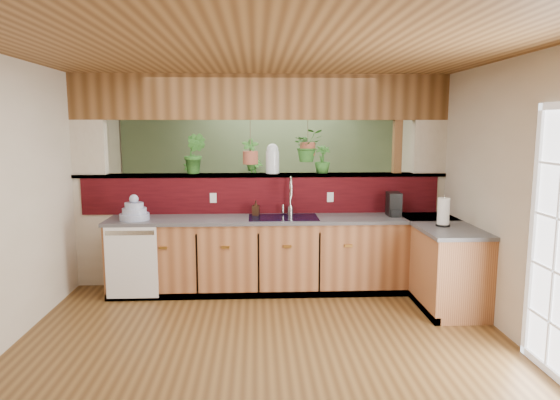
{
  "coord_description": "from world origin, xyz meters",
  "views": [
    {
      "loc": [
        -0.07,
        -4.85,
        1.97
      ],
      "look_at": [
        0.2,
        0.7,
        1.15
      ],
      "focal_mm": 32.0,
      "sensor_mm": 36.0,
      "label": 1
    }
  ],
  "objects_px": {
    "faucet": "(290,194)",
    "paper_towel": "(443,212)",
    "dish_stack": "(134,212)",
    "shelving_console": "(231,217)",
    "soap_dispenser": "(256,208)",
    "glass_jar": "(273,159)",
    "coffee_maker": "(394,205)"
  },
  "relations": [
    {
      "from": "faucet",
      "to": "paper_towel",
      "type": "height_order",
      "value": "faucet"
    },
    {
      "from": "dish_stack",
      "to": "shelving_console",
      "type": "relative_size",
      "value": 0.24
    },
    {
      "from": "faucet",
      "to": "paper_towel",
      "type": "xyz_separation_m",
      "value": [
        1.61,
        -0.76,
        -0.11
      ]
    },
    {
      "from": "dish_stack",
      "to": "soap_dispenser",
      "type": "relative_size",
      "value": 1.87
    },
    {
      "from": "glass_jar",
      "to": "shelving_console",
      "type": "xyz_separation_m",
      "value": [
        -0.63,
        1.9,
        -1.08
      ]
    },
    {
      "from": "faucet",
      "to": "shelving_console",
      "type": "xyz_separation_m",
      "value": [
        -0.83,
        2.12,
        -0.66
      ]
    },
    {
      "from": "dish_stack",
      "to": "coffee_maker",
      "type": "height_order",
      "value": "dish_stack"
    },
    {
      "from": "glass_jar",
      "to": "dish_stack",
      "type": "bearing_deg",
      "value": -164.49
    },
    {
      "from": "faucet",
      "to": "soap_dispenser",
      "type": "distance_m",
      "value": 0.45
    },
    {
      "from": "soap_dispenser",
      "to": "dish_stack",
      "type": "bearing_deg",
      "value": -170.85
    },
    {
      "from": "coffee_maker",
      "to": "glass_jar",
      "type": "xyz_separation_m",
      "value": [
        -1.46,
        0.33,
        0.55
      ]
    },
    {
      "from": "paper_towel",
      "to": "dish_stack",
      "type": "bearing_deg",
      "value": 171.17
    },
    {
      "from": "dish_stack",
      "to": "paper_towel",
      "type": "height_order",
      "value": "paper_towel"
    },
    {
      "from": "paper_towel",
      "to": "glass_jar",
      "type": "relative_size",
      "value": 0.89
    },
    {
      "from": "faucet",
      "to": "shelving_console",
      "type": "height_order",
      "value": "faucet"
    },
    {
      "from": "faucet",
      "to": "dish_stack",
      "type": "distance_m",
      "value": 1.84
    },
    {
      "from": "dish_stack",
      "to": "soap_dispenser",
      "type": "bearing_deg",
      "value": 9.15
    },
    {
      "from": "paper_towel",
      "to": "soap_dispenser",
      "type": "bearing_deg",
      "value": 159.48
    },
    {
      "from": "faucet",
      "to": "paper_towel",
      "type": "relative_size",
      "value": 1.46
    },
    {
      "from": "dish_stack",
      "to": "glass_jar",
      "type": "height_order",
      "value": "glass_jar"
    },
    {
      "from": "glass_jar",
      "to": "shelving_console",
      "type": "height_order",
      "value": "glass_jar"
    },
    {
      "from": "coffee_maker",
      "to": "shelving_console",
      "type": "distance_m",
      "value": 3.1
    },
    {
      "from": "coffee_maker",
      "to": "dish_stack",
      "type": "bearing_deg",
      "value": -175.05
    },
    {
      "from": "soap_dispenser",
      "to": "glass_jar",
      "type": "xyz_separation_m",
      "value": [
        0.21,
        0.22,
        0.59
      ]
    },
    {
      "from": "soap_dispenser",
      "to": "coffee_maker",
      "type": "bearing_deg",
      "value": -3.59
    },
    {
      "from": "faucet",
      "to": "soap_dispenser",
      "type": "bearing_deg",
      "value": -179.79
    },
    {
      "from": "faucet",
      "to": "glass_jar",
      "type": "bearing_deg",
      "value": 133.2
    },
    {
      "from": "dish_stack",
      "to": "coffee_maker",
      "type": "relative_size",
      "value": 1.2
    },
    {
      "from": "glass_jar",
      "to": "shelving_console",
      "type": "distance_m",
      "value": 2.27
    },
    {
      "from": "paper_towel",
      "to": "glass_jar",
      "type": "height_order",
      "value": "glass_jar"
    },
    {
      "from": "soap_dispenser",
      "to": "glass_jar",
      "type": "relative_size",
      "value": 0.49
    },
    {
      "from": "soap_dispenser",
      "to": "shelving_console",
      "type": "xyz_separation_m",
      "value": [
        -0.42,
        2.12,
        -0.49
      ]
    }
  ]
}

